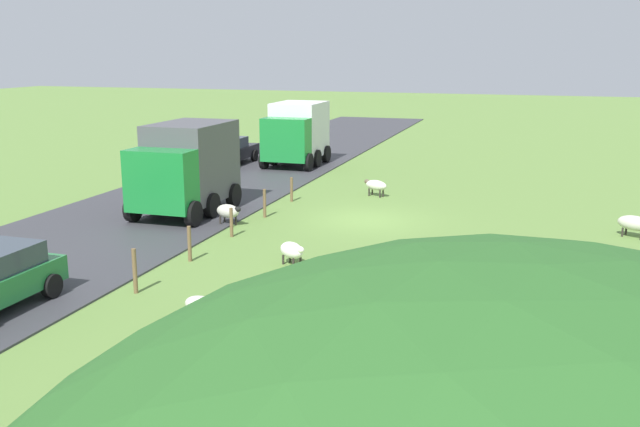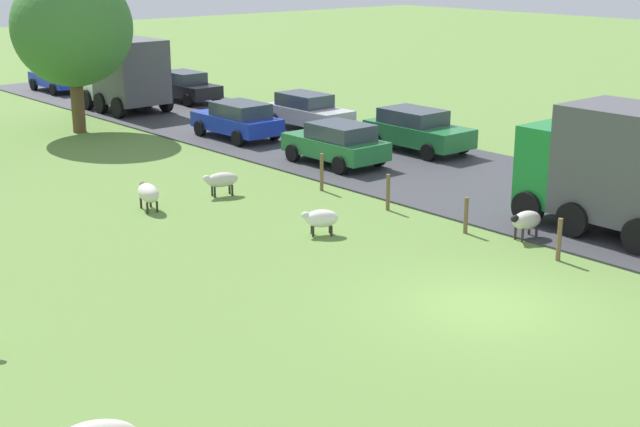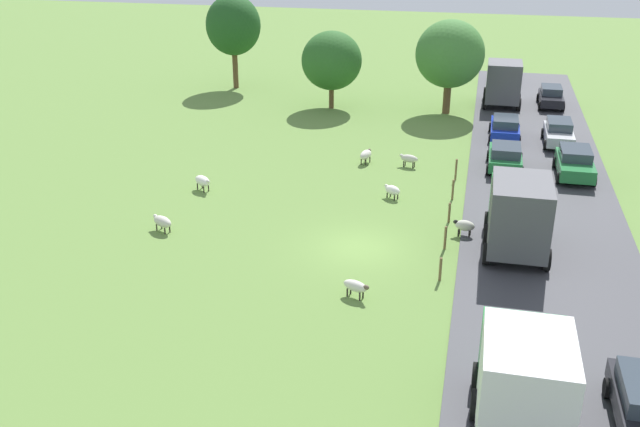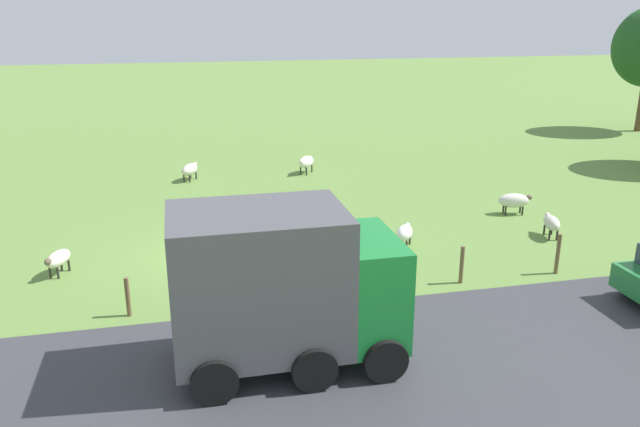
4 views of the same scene
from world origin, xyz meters
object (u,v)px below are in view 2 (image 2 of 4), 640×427
sheep_6 (148,193)px  sheep_1 (321,219)px  car_1 (186,86)px  car_5 (308,111)px  car_0 (59,77)px  truck_0 (617,166)px  car_2 (337,143)px  truck_1 (126,73)px  car_7 (238,119)px  sheep_4 (526,220)px  tree_0 (72,28)px  sheep_5 (221,180)px  car_3 (417,130)px

sheep_6 → sheep_1: bearing=-66.2°
car_1 → car_5: (-0.15, -9.94, 0.02)m
car_5 → car_0: bearing=100.8°
truck_0 → car_2: bearing=92.0°
truck_1 → car_7: bearing=-89.0°
truck_0 → truck_1: truck_0 is taller
sheep_4 → sheep_1: bearing=135.1°
sheep_1 → sheep_4: 5.61m
truck_0 → sheep_6: bearing=129.5°
tree_0 → car_5: tree_0 is taller
sheep_5 → car_2: size_ratio=0.31×
car_5 → truck_0: bearing=-100.3°
sheep_6 → truck_0: (8.64, -10.47, 1.38)m
sheep_1 → car_0: car_0 is taller
truck_0 → car_0: truck_0 is taller
car_7 → car_3: bearing=-59.4°
truck_1 → car_0: 8.12m
tree_0 → truck_0: (4.60, -23.16, -2.52)m
tree_0 → sheep_4: bearing=-84.1°
sheep_1 → car_3: size_ratio=0.24×
sheep_1 → car_1: 23.68m
truck_1 → truck_0: bearing=-88.9°
sheep_6 → car_5: car_5 is taller
car_2 → car_3: size_ratio=0.93×
sheep_5 → car_2: (5.61, 0.72, 0.34)m
truck_0 → car_7: (-0.35, 17.35, -1.07)m
car_0 → car_1: car_0 is taller
tree_0 → car_1: 9.37m
sheep_6 → truck_0: truck_0 is taller
car_3 → sheep_6: bearing=-178.4°
car_0 → car_7: car_0 is taller
sheep_6 → car_3: size_ratio=0.31×
sheep_6 → tree_0: (4.04, 12.69, 3.91)m
car_2 → car_5: bearing=59.0°
car_0 → car_2: bearing=-90.3°
truck_0 → truck_1: bearing=91.1°
car_0 → car_3: size_ratio=0.90×
sheep_5 → car_5: size_ratio=0.29×
sheep_1 → truck_0: 8.28m
car_7 → car_0: bearing=89.7°
sheep_6 → car_0: bearing=70.6°
sheep_5 → sheep_6: (-2.64, 0.06, 0.02)m
car_3 → car_7: car_3 is taller
sheep_1 → sheep_4: (3.97, -3.96, 0.07)m
car_3 → truck_0: bearing=-108.1°
sheep_1 → truck_0: truck_0 is taller
tree_0 → sheep_1: bearing=-95.4°
sheep_1 → sheep_4: bearing=-44.9°
truck_0 → car_3: 11.42m
sheep_1 → car_5: 15.02m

